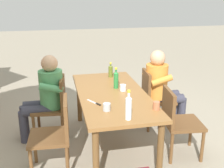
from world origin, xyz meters
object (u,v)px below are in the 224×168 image
at_px(cup_glass, 123,88).
at_px(person_in_white_shirt, 161,85).
at_px(chair_far_right, 55,104).
at_px(bottle_clear, 129,107).
at_px(chair_near_right, 154,96).
at_px(chair_near_left, 177,119).
at_px(bottle_green, 116,79).
at_px(cup_terracotta, 156,106).
at_px(cup_steel, 107,107).
at_px(bottle_olive, 111,71).
at_px(table_knife, 95,103).
at_px(person_in_plaid_shirt, 46,93).
at_px(dining_table, 112,99).
at_px(chair_far_left, 56,132).

bearing_deg(cup_glass, person_in_white_shirt, -62.08).
distance_m(chair_far_right, bottle_clear, 1.44).
bearing_deg(chair_near_right, bottle_clear, 148.84).
distance_m(chair_near_left, bottle_green, 0.93).
relative_size(chair_near_right, cup_terracotta, 9.71).
bearing_deg(cup_glass, chair_near_left, -128.46).
xyz_separation_m(bottle_green, cup_steel, (-0.69, 0.26, -0.08)).
height_order(bottle_olive, table_knife, bottle_olive).
bearing_deg(person_in_plaid_shirt, cup_terracotta, -130.33).
bearing_deg(dining_table, cup_terracotta, -149.10).
bearing_deg(chair_near_right, person_in_plaid_shirt, 90.28).
bearing_deg(person_in_plaid_shirt, chair_far_left, -172.45).
xyz_separation_m(dining_table, bottle_green, (0.17, -0.09, 0.21)).
bearing_deg(bottle_clear, cup_glass, -10.65).
relative_size(dining_table, cup_terracotta, 20.32).
relative_size(dining_table, bottle_clear, 5.80).
bearing_deg(person_in_plaid_shirt, chair_far_right, -95.02).
xyz_separation_m(chair_far_left, table_knife, (0.12, -0.46, 0.26)).
distance_m(chair_near_left, person_in_white_shirt, 0.83).
bearing_deg(dining_table, chair_near_right, -60.08).
bearing_deg(cup_terracotta, dining_table, 30.90).
xyz_separation_m(person_in_plaid_shirt, cup_glass, (-0.36, -0.99, 0.13)).
height_order(chair_near_right, chair_far_left, same).
relative_size(chair_far_left, cup_steel, 10.39).
bearing_deg(cup_terracotta, bottle_green, 19.28).
distance_m(bottle_olive, table_knife, 1.05).
bearing_deg(cup_steel, chair_near_left, -82.23).
bearing_deg(cup_steel, cup_terracotta, -98.95).
xyz_separation_m(chair_far_left, cup_glass, (0.46, -0.88, 0.30)).
height_order(chair_near_left, cup_terracotta, chair_near_left).
height_order(chair_near_right, bottle_olive, bottle_olive).
distance_m(dining_table, bottle_green, 0.29).
bearing_deg(person_in_white_shirt, chair_near_right, 85.93).
height_order(chair_far_right, bottle_green, bottle_green).
bearing_deg(bottle_green, chair_far_right, 74.34).
bearing_deg(cup_steel, person_in_plaid_shirt, 35.40).
relative_size(dining_table, cup_steel, 21.75).
relative_size(person_in_white_shirt, cup_glass, 14.22).
distance_m(dining_table, cup_glass, 0.21).
relative_size(bottle_green, cup_glass, 3.42).
height_order(dining_table, bottle_green, bottle_green).
relative_size(bottle_clear, cup_steel, 3.75).
distance_m(cup_glass, table_knife, 0.54).
height_order(chair_far_left, bottle_green, bottle_green).
bearing_deg(dining_table, cup_steel, 161.88).
bearing_deg(bottle_olive, chair_near_right, -113.93).
distance_m(person_in_plaid_shirt, cup_glass, 1.06).
xyz_separation_m(chair_far_right, chair_far_left, (-0.81, -0.00, 0.00)).
bearing_deg(bottle_clear, chair_near_right, -31.16).
relative_size(dining_table, person_in_plaid_shirt, 1.54).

